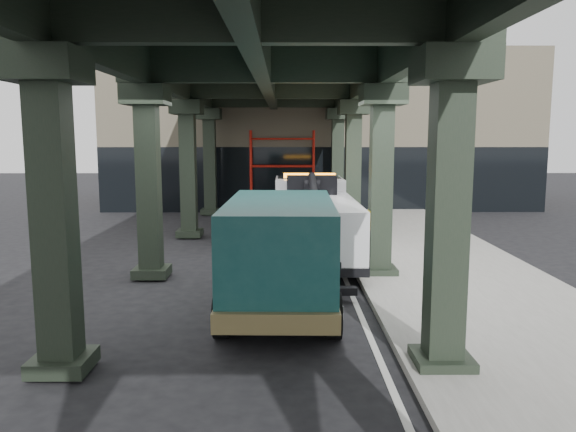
{
  "coord_description": "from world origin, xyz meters",
  "views": [
    {
      "loc": [
        0.11,
        -12.46,
        3.71
      ],
      "look_at": [
        0.2,
        1.71,
        1.7
      ],
      "focal_mm": 35.0,
      "sensor_mm": 36.0,
      "label": 1
    }
  ],
  "objects": [
    {
      "name": "ground",
      "position": [
        0.0,
        0.0,
        0.0
      ],
      "size": [
        90.0,
        90.0,
        0.0
      ],
      "primitive_type": "plane",
      "color": "black",
      "rests_on": "ground"
    },
    {
      "name": "sidewalk",
      "position": [
        4.5,
        2.0,
        0.07
      ],
      "size": [
        5.0,
        40.0,
        0.15
      ],
      "primitive_type": "cube",
      "color": "gray",
      "rests_on": "ground"
    },
    {
      "name": "lane_stripe",
      "position": [
        1.7,
        2.0,
        0.01
      ],
      "size": [
        0.12,
        38.0,
        0.01
      ],
      "primitive_type": "cube",
      "color": "silver",
      "rests_on": "ground"
    },
    {
      "name": "viaduct",
      "position": [
        -0.4,
        2.0,
        5.46
      ],
      "size": [
        7.4,
        32.0,
        6.4
      ],
      "color": "black",
      "rests_on": "ground"
    },
    {
      "name": "building",
      "position": [
        2.0,
        20.0,
        4.0
      ],
      "size": [
        22.0,
        10.0,
        8.0
      ],
      "primitive_type": "cube",
      "color": "#C6B793",
      "rests_on": "ground"
    },
    {
      "name": "scaffolding",
      "position": [
        0.0,
        14.64,
        2.11
      ],
      "size": [
        3.08,
        0.88,
        4.0
      ],
      "color": "red",
      "rests_on": "ground"
    },
    {
      "name": "tow_truck",
      "position": [
        0.94,
        4.41,
        1.29
      ],
      "size": [
        2.49,
        8.07,
        2.64
      ],
      "rotation": [
        0.0,
        0.0,
        0.0
      ],
      "color": "black",
      "rests_on": "ground"
    },
    {
      "name": "towed_van",
      "position": [
        0.02,
        -0.58,
        1.29
      ],
      "size": [
        2.5,
        5.96,
        2.39
      ],
      "rotation": [
        0.0,
        0.0,
        -0.02
      ],
      "color": "#134645",
      "rests_on": "ground"
    }
  ]
}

